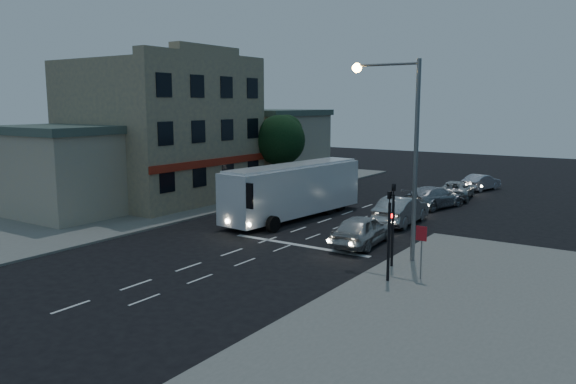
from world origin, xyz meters
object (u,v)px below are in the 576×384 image
Objects in this scene: car_extra at (481,182)px; car_sedan_b at (433,197)px; tour_bus at (294,189)px; car_sedan_a at (401,210)px; car_suv at (362,230)px; street_tree at (280,138)px; traffic_signal_main at (393,215)px; streetlight at (403,136)px; traffic_signal_side at (389,225)px; car_sedan_c at (456,190)px; regulatory_sign at (421,244)px.

car_sedan_b is at bearing 101.78° from car_extra.
tour_bus is 6.73m from car_sedan_a.
tour_bus is 2.42× the size of car_suv.
street_tree is (-12.50, 5.27, 3.66)m from car_sedan_a.
street_tree reaches higher than traffic_signal_main.
tour_bus is 1.27× the size of streetlight.
car_extra is (0.55, 10.06, -0.09)m from car_sedan_b.
traffic_signal_side is 0.46× the size of streetlight.
traffic_signal_side is at bearing 92.02° from car_sedan_c.
regulatory_sign is at bearing 95.10° from car_sedan_c.
car_suv is 0.96× the size of car_sedan_c.
street_tree is (-12.85, 11.22, 3.70)m from car_suv.
car_sedan_c is 22.36m from traffic_signal_side.
car_sedan_a is 16.27m from car_extra.
regulatory_sign is at bearing 114.86° from car_sedan_a.
car_suv reaches higher than car_sedan_c.
car_sedan_c is (0.09, 4.75, -0.07)m from car_sedan_b.
car_suv reaches higher than car_sedan_b.
car_extra is 0.45× the size of streetlight.
streetlight is at bearing -39.51° from street_tree.
traffic_signal_side is at bearing 108.34° from car_sedan_a.
car_sedan_a is at bearing 116.61° from regulatory_sign.
traffic_signal_side is 1.61m from regulatory_sign.
car_extra is 1.84× the size of regulatory_sign.
streetlight reaches higher than car_extra.
car_sedan_c is at bearing 99.68° from streetlight.
car_sedan_b is (-0.19, 6.20, -0.08)m from car_sedan_a.
car_extra is 24.50m from streetlight.
streetlight is (-0.26, 1.42, 3.31)m from traffic_signal_main.
street_tree is (-17.51, 15.26, 2.90)m from regulatory_sign.
car_sedan_c is 1.21× the size of car_extra.
car_suv is at bearing 134.36° from traffic_signal_main.
regulatory_sign is at bearing -29.08° from tour_bus.
traffic_signal_main is at bearing 116.66° from car_sedan_b.
car_sedan_a is 10.96m from car_sedan_c.
traffic_signal_main is at bearing 109.49° from traffic_signal_side.
car_sedan_b is at bearing 107.80° from regulatory_sign.
tour_bus is at bearing 145.35° from regulatory_sign.
traffic_signal_main is 3.61m from streetlight.
streetlight is at bearing 111.36° from car_extra.
car_sedan_a is at bearing 105.47° from car_sedan_b.
car_suv is at bearing 91.63° from car_sedan_a.
streetlight reaches higher than car_suv.
traffic_signal_main is at bearing 91.10° from car_sedan_c.
regulatory_sign is at bearing -41.08° from street_tree.
streetlight is (2.69, -23.82, 5.07)m from car_extra.
car_suv is 2.14× the size of regulatory_sign.
car_sedan_b is at bearing 80.35° from car_sedan_c.
car_sedan_c is 1.20× the size of traffic_signal_main.
car_sedan_a reaches higher than car_extra.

